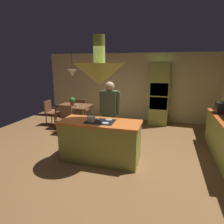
% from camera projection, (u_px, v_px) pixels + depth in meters
% --- Properties ---
extents(ground, '(8.16, 8.16, 0.00)m').
position_uv_depth(ground, '(103.00, 156.00, 4.75)').
color(ground, olive).
extents(wall_back, '(6.80, 0.10, 2.55)m').
position_uv_depth(wall_back, '(131.00, 87.00, 7.66)').
color(wall_back, beige).
rests_on(wall_back, ground).
extents(kitchen_island, '(1.80, 0.77, 0.94)m').
position_uv_depth(kitchen_island, '(100.00, 141.00, 4.45)').
color(kitchen_island, '#939E42').
rests_on(kitchen_island, ground).
extents(oven_tower, '(0.66, 0.62, 2.18)m').
position_uv_depth(oven_tower, '(159.00, 94.00, 7.03)').
color(oven_tower, '#939E42').
rests_on(oven_tower, ground).
extents(dining_table, '(1.12, 0.86, 0.76)m').
position_uv_depth(dining_table, '(74.00, 108.00, 6.82)').
color(dining_table, brown).
rests_on(dining_table, ground).
extents(person_at_island, '(0.53, 0.23, 1.74)m').
position_uv_depth(person_at_island, '(110.00, 111.00, 4.92)').
color(person_at_island, tan).
rests_on(person_at_island, ground).
extents(range_hood, '(1.10, 1.10, 1.00)m').
position_uv_depth(range_hood, '(99.00, 73.00, 4.09)').
color(range_hood, '#939E42').
extents(pendant_light_over_table, '(0.32, 0.32, 0.82)m').
position_uv_depth(pendant_light_over_table, '(72.00, 73.00, 6.53)').
color(pendant_light_over_table, beige).
extents(chair_facing_island, '(0.40, 0.40, 0.87)m').
position_uv_depth(chair_facing_island, '(65.00, 117.00, 6.25)').
color(chair_facing_island, brown).
rests_on(chair_facing_island, ground).
extents(chair_by_back_wall, '(0.40, 0.40, 0.87)m').
position_uv_depth(chair_by_back_wall, '(82.00, 109.00, 7.46)').
color(chair_by_back_wall, brown).
rests_on(chair_by_back_wall, ground).
extents(chair_at_corner, '(0.40, 0.40, 0.87)m').
position_uv_depth(chair_at_corner, '(51.00, 111.00, 7.10)').
color(chair_at_corner, brown).
rests_on(chair_at_corner, ground).
extents(potted_plant_on_table, '(0.20, 0.20, 0.30)m').
position_uv_depth(potted_plant_on_table, '(72.00, 101.00, 6.67)').
color(potted_plant_on_table, '#99382D').
rests_on(potted_plant_on_table, dining_table).
extents(cup_on_table, '(0.07, 0.07, 0.09)m').
position_uv_depth(cup_on_table, '(76.00, 106.00, 6.53)').
color(cup_on_table, white).
rests_on(cup_on_table, dining_table).
extents(cooking_pot_on_cooktop, '(0.18, 0.18, 0.12)m').
position_uv_depth(cooking_pot_on_cooktop, '(91.00, 119.00, 4.24)').
color(cooking_pot_on_cooktop, '#B2B2B7').
rests_on(cooking_pot_on_cooktop, kitchen_island).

